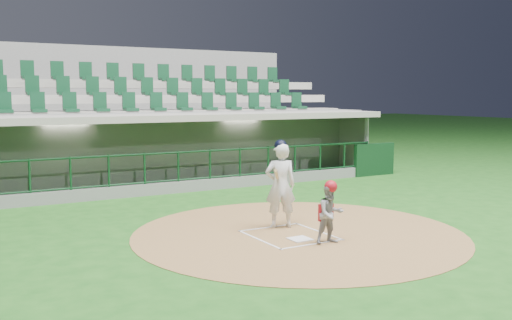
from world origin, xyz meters
The scene contains 8 objects.
ground centered at (0.00, 0.00, 0.00)m, with size 120.00×120.00×0.00m, color #194E16.
dirt_circle centered at (0.30, -0.20, 0.01)m, with size 7.20×7.20×0.01m, color brown.
home_plate centered at (0.00, -0.70, 0.02)m, with size 0.43×0.43×0.02m, color white.
batter_box_chalk centered at (0.00, -0.30, 0.02)m, with size 1.55×1.80×0.01m.
dugout_structure centered at (-0.05, 7.82, 0.96)m, with size 16.40×3.70×3.00m.
seating_deck centered at (0.00, 10.91, 1.42)m, with size 17.00×6.72×5.15m.
batter centered at (0.24, 0.45, 1.00)m, with size 0.95×0.98×1.99m.
catcher centered at (0.37, -1.24, 0.64)m, with size 0.63×0.51×1.29m.
Camera 1 is at (-6.51, -10.28, 2.99)m, focal length 40.00 mm.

